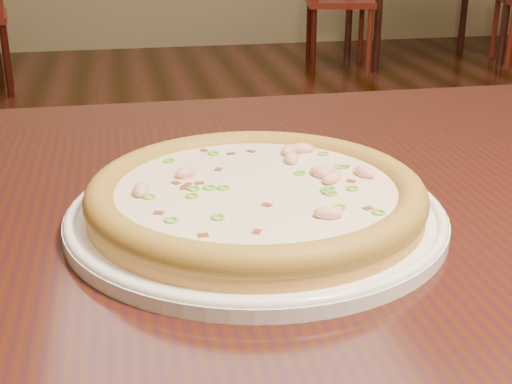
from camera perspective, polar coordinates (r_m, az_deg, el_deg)
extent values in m
cube|color=black|center=(0.73, 8.53, -1.53)|extent=(1.20, 0.80, 0.04)
cylinder|color=white|center=(0.65, 0.00, -1.98)|extent=(0.34, 0.34, 0.01)
torus|color=white|center=(0.64, 0.00, -1.49)|extent=(0.34, 0.34, 0.01)
cylinder|color=#BB7F3D|center=(0.64, 0.00, -0.75)|extent=(0.30, 0.30, 0.02)
torus|color=#AB7E36|center=(0.64, 0.00, 0.00)|extent=(0.30, 0.30, 0.03)
cylinder|color=beige|center=(0.64, 0.00, 0.21)|extent=(0.25, 0.25, 0.00)
ellipsoid|color=#F2B29E|center=(0.57, 5.80, -1.68)|extent=(0.03, 0.02, 0.01)
ellipsoid|color=#F2B29E|center=(0.73, 3.70, 3.49)|extent=(0.03, 0.02, 0.01)
ellipsoid|color=#F2B29E|center=(0.72, 2.66, 3.36)|extent=(0.02, 0.03, 0.01)
ellipsoid|color=#F2B29E|center=(0.63, -9.20, 0.16)|extent=(0.02, 0.03, 0.01)
ellipsoid|color=#F2B29E|center=(0.70, 2.86, 2.72)|extent=(0.02, 0.03, 0.01)
ellipsoid|color=#F2B29E|center=(0.67, 5.51, 1.74)|extent=(0.03, 0.02, 0.01)
ellipsoid|color=#F2B29E|center=(0.67, 8.69, 1.59)|extent=(0.02, 0.03, 0.01)
ellipsoid|color=#F2B29E|center=(0.66, -5.59, 1.58)|extent=(0.03, 0.03, 0.01)
ellipsoid|color=#F2B29E|center=(0.66, 5.15, 1.58)|extent=(0.02, 0.03, 0.01)
ellipsoid|color=#F2B29E|center=(0.65, 6.10, 1.12)|extent=(0.03, 0.03, 0.01)
cube|color=maroon|center=(0.68, -3.02, 1.76)|extent=(0.01, 0.01, 0.00)
cube|color=maroon|center=(0.73, -0.40, 3.21)|extent=(0.01, 0.01, 0.00)
cube|color=maroon|center=(0.60, 8.94, -1.37)|extent=(0.01, 0.01, 0.00)
cube|color=maroon|center=(0.65, -6.43, 0.66)|extent=(0.01, 0.01, 0.00)
cube|color=maroon|center=(0.59, -7.79, -1.74)|extent=(0.01, 0.01, 0.00)
cube|color=maroon|center=(0.64, -4.56, 0.64)|extent=(0.01, 0.01, 0.00)
cube|color=maroon|center=(0.63, -5.81, 0.26)|extent=(0.01, 0.01, 0.00)
cube|color=maroon|center=(0.73, -4.17, 3.28)|extent=(0.01, 0.01, 0.00)
cube|color=maroon|center=(0.65, 7.61, 0.80)|extent=(0.01, 0.01, 0.00)
cube|color=maroon|center=(0.64, -5.49, 0.54)|extent=(0.01, 0.01, 0.00)
cube|color=maroon|center=(0.69, 7.16, 1.94)|extent=(0.01, 0.01, 0.00)
cube|color=maroon|center=(0.54, -4.24, -3.55)|extent=(0.01, 0.01, 0.00)
cube|color=maroon|center=(0.62, 5.68, -0.22)|extent=(0.01, 0.01, 0.00)
cube|color=maroon|center=(0.55, 0.06, -3.27)|extent=(0.01, 0.01, 0.00)
cube|color=maroon|center=(0.72, -2.02, 3.02)|extent=(0.01, 0.01, 0.00)
cube|color=maroon|center=(0.60, 0.90, -1.12)|extent=(0.01, 0.01, 0.00)
torus|color=#5DB229|center=(0.63, 5.87, 0.26)|extent=(0.02, 0.02, 0.00)
torus|color=#5DB229|center=(0.67, 3.52, 1.50)|extent=(0.02, 0.02, 0.00)
torus|color=#5DB229|center=(0.63, 5.64, 0.10)|extent=(0.01, 0.01, 0.00)
torus|color=#5DB229|center=(0.72, -3.43, 3.09)|extent=(0.01, 0.01, 0.00)
torus|color=#5DB229|center=(0.59, 6.68, -1.23)|extent=(0.02, 0.02, 0.00)
torus|color=#5DB229|center=(0.62, -5.16, -0.33)|extent=(0.02, 0.02, 0.00)
torus|color=#5DB229|center=(0.72, 5.42, 3.04)|extent=(0.01, 0.01, 0.00)
torus|color=#5DB229|center=(0.72, 3.19, 3.08)|extent=(0.02, 0.02, 0.00)
torus|color=#5DB229|center=(0.62, -8.53, -0.41)|extent=(0.01, 0.01, 0.00)
torus|color=#5DB229|center=(0.63, -3.76, 0.34)|extent=(0.02, 0.02, 0.00)
torus|color=#5DB229|center=(0.63, -5.02, 0.25)|extent=(0.02, 0.02, 0.00)
torus|color=#5DB229|center=(0.63, 7.71, 0.26)|extent=(0.01, 0.01, 0.00)
torus|color=#5DB229|center=(0.70, -6.95, 2.47)|extent=(0.02, 0.02, 0.00)
torus|color=#5DB229|center=(0.57, -6.80, -2.28)|extent=(0.02, 0.02, 0.00)
torus|color=#5DB229|center=(0.57, -3.07, -2.07)|extent=(0.02, 0.02, 0.00)
torus|color=#5DB229|center=(0.62, 6.01, -0.13)|extent=(0.01, 0.01, 0.00)
torus|color=#5DB229|center=(0.59, 9.78, -1.64)|extent=(0.02, 0.02, 0.00)
torus|color=#5DB229|center=(0.63, -2.65, 0.32)|extent=(0.01, 0.01, 0.00)
torus|color=#5DB229|center=(0.69, 6.70, 2.01)|extent=(0.02, 0.02, 0.00)
cylinder|color=black|center=(4.81, 9.76, 13.73)|extent=(0.05, 0.05, 0.71)
cylinder|color=black|center=(5.19, 19.38, 13.43)|extent=(0.05, 0.05, 0.71)
cylinder|color=black|center=(5.37, 7.49, 14.69)|extent=(0.05, 0.05, 0.71)
cylinder|color=black|center=(5.71, 16.38, 14.45)|extent=(0.05, 0.05, 0.71)
cylinder|color=#5A1B14|center=(4.64, -19.34, 10.66)|extent=(0.04, 0.04, 0.41)
cylinder|color=#5A1B14|center=(4.29, -19.33, 9.82)|extent=(0.04, 0.04, 0.41)
cylinder|color=#5A1B14|center=(4.60, -19.77, 13.95)|extent=(0.04, 0.04, 0.95)
cylinder|color=#5A1B14|center=(4.25, -19.80, 13.37)|extent=(0.04, 0.04, 0.95)
cube|color=#5A1B14|center=(4.85, 6.70, 14.85)|extent=(0.49, 0.49, 0.04)
cylinder|color=#5A1B14|center=(4.73, 9.06, 11.80)|extent=(0.04, 0.04, 0.41)
cylinder|color=#5A1B14|center=(5.08, 8.39, 12.53)|extent=(0.04, 0.04, 0.41)
cylinder|color=#5A1B14|center=(4.69, 4.62, 11.90)|extent=(0.04, 0.04, 0.41)
cylinder|color=#5A1B14|center=(5.04, 4.25, 12.62)|extent=(0.04, 0.04, 0.41)
cylinder|color=#5A1B14|center=(5.44, 18.56, 12.26)|extent=(0.04, 0.04, 0.41)
cylinder|color=#5A1B14|center=(5.10, 19.72, 11.54)|extent=(0.04, 0.04, 0.41)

